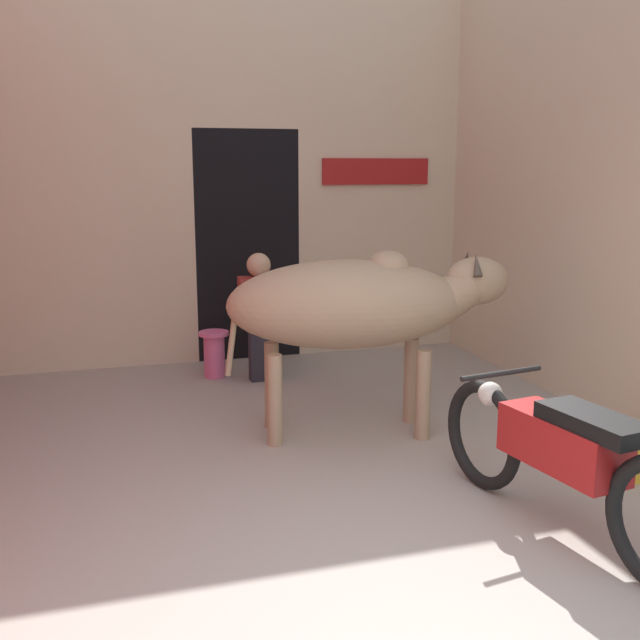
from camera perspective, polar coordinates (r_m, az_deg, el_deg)
The scene contains 6 objects.
wall_back_with_doorway at distance 7.91m, azimuth -7.12°, elevation 9.63°, with size 5.15×0.93×3.98m.
wall_right_with_door at distance 6.36m, azimuth 21.60°, elevation 10.63°, with size 0.22×4.99×3.98m.
cow at distance 5.51m, azimuth 2.94°, elevation 1.17°, with size 2.16×0.99×1.38m.
motorcycle_near at distance 4.31m, azimuth 17.96°, elevation -9.77°, with size 0.58×2.03×0.79m.
shopkeeper_seated at distance 7.09m, azimuth -4.56°, elevation 0.67°, with size 0.38×0.34×1.19m.
plastic_stool at distance 7.22m, azimuth -8.06°, elevation -2.48°, with size 0.28×0.28×0.45m.
Camera 1 is at (-1.26, -2.56, 1.99)m, focal length 42.00 mm.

